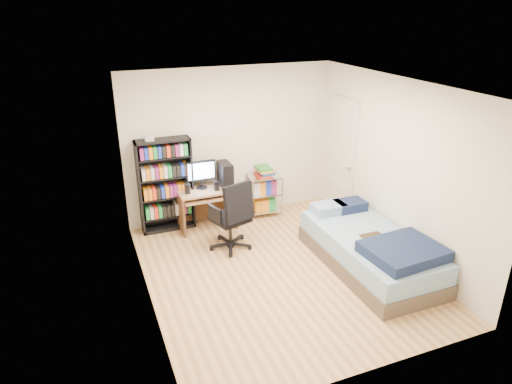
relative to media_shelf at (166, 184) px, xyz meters
name	(u,v)px	position (x,y,z in m)	size (l,w,h in m)	color
room	(282,186)	(1.14, -1.84, 0.48)	(3.58, 4.08, 2.58)	tan
media_shelf	(166,184)	(0.00, 0.00, 0.00)	(0.84, 0.28, 1.55)	black
computer_desk	(211,191)	(0.68, -0.16, -0.17)	(0.88, 0.51, 1.12)	#A97C57
office_chair	(232,227)	(0.75, -1.00, -0.42)	(0.80, 0.80, 1.07)	black
wire_cart	(264,184)	(1.64, -0.09, -0.20)	(0.57, 0.43, 0.88)	silver
bed	(371,250)	(2.34, -2.20, -0.50)	(1.08, 2.16, 0.62)	brown
door	(342,158)	(2.87, -0.49, 0.23)	(0.12, 0.80, 2.00)	silver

